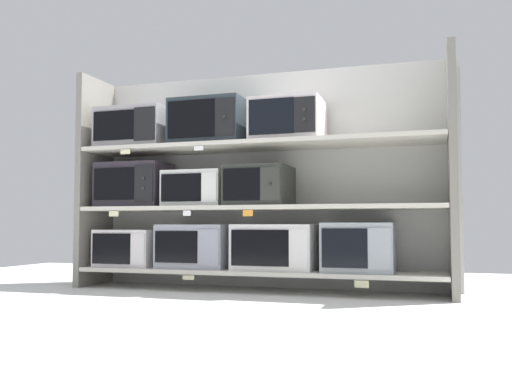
# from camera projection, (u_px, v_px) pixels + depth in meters

# --- Properties ---
(ground) EXTENTS (6.61, 6.00, 0.02)m
(ground) POSITION_uv_depth(u_px,v_px,m) (200.00, 313.00, 3.02)
(ground) COLOR silver
(back_panel) EXTENTS (2.81, 0.04, 1.62)m
(back_panel) POSITION_uv_depth(u_px,v_px,m) (266.00, 180.00, 4.26)
(back_panel) COLOR #B2B2AD
(back_panel) RESTS_ON ground
(upright_left) EXTENTS (0.05, 0.47, 1.62)m
(upright_left) POSITION_uv_depth(u_px,v_px,m) (95.00, 181.00, 4.41)
(upright_left) COLOR gray
(upright_left) RESTS_ON ground
(upright_right) EXTENTS (0.05, 0.47, 1.62)m
(upright_right) POSITION_uv_depth(u_px,v_px,m) (453.00, 172.00, 3.62)
(upright_right) COLOR gray
(upright_right) RESTS_ON ground
(shelf_0) EXTENTS (2.61, 0.47, 0.03)m
(shelf_0) POSITION_uv_depth(u_px,v_px,m) (256.00, 271.00, 3.98)
(shelf_0) COLOR beige
(shelf_0) RESTS_ON ground
(microwave_0) EXTENTS (0.46, 0.36, 0.28)m
(microwave_0) POSITION_uv_depth(u_px,v_px,m) (130.00, 248.00, 4.28)
(microwave_0) COLOR silver
(microwave_0) RESTS_ON shelf_0
(microwave_1) EXTENTS (0.52, 0.37, 0.32)m
(microwave_1) POSITION_uv_depth(u_px,v_px,m) (196.00, 246.00, 4.12)
(microwave_1) COLOR #969AA8
(microwave_1) RESTS_ON shelf_0
(microwave_2) EXTENTS (0.57, 0.38, 0.32)m
(microwave_2) POSITION_uv_depth(u_px,v_px,m) (275.00, 247.00, 3.94)
(microwave_2) COLOR silver
(microwave_2) RESTS_ON shelf_0
(microwave_3) EXTENTS (0.47, 0.38, 0.33)m
(microwave_3) POSITION_uv_depth(u_px,v_px,m) (359.00, 247.00, 3.76)
(microwave_3) COLOR #9CA4AB
(microwave_3) RESTS_ON shelf_0
(price_tag_0) EXTENTS (0.09, 0.00, 0.03)m
(price_tag_0) POSITION_uv_depth(u_px,v_px,m) (188.00, 278.00, 3.87)
(price_tag_0) COLOR beige
(price_tag_1) EXTENTS (0.09, 0.00, 0.05)m
(price_tag_1) POSITION_uv_depth(u_px,v_px,m) (362.00, 284.00, 3.52)
(price_tag_1) COLOR beige
(shelf_1) EXTENTS (2.61, 0.47, 0.03)m
(shelf_1) POSITION_uv_depth(u_px,v_px,m) (256.00, 208.00, 4.00)
(shelf_1) COLOR beige
(microwave_4) EXTENTS (0.52, 0.36, 0.34)m
(microwave_4) POSITION_uv_depth(u_px,v_px,m) (134.00, 185.00, 4.30)
(microwave_4) COLOR #2E2831
(microwave_4) RESTS_ON shelf_1
(microwave_5) EXTENTS (0.45, 0.34, 0.26)m
(microwave_5) POSITION_uv_depth(u_px,v_px,m) (197.00, 189.00, 4.14)
(microwave_5) COLOR silver
(microwave_5) RESTS_ON shelf_1
(microwave_6) EXTENTS (0.43, 0.43, 0.28)m
(microwave_6) POSITION_uv_depth(u_px,v_px,m) (259.00, 186.00, 4.00)
(microwave_6) COLOR #2F322C
(microwave_6) RESTS_ON shelf_1
(price_tag_2) EXTENTS (0.08, 0.00, 0.04)m
(price_tag_2) POSITION_uv_depth(u_px,v_px,m) (114.00, 214.00, 4.08)
(price_tag_2) COLOR beige
(price_tag_3) EXTENTS (0.06, 0.00, 0.04)m
(price_tag_3) POSITION_uv_depth(u_px,v_px,m) (187.00, 213.00, 3.90)
(price_tag_3) COLOR white
(price_tag_4) EXTENTS (0.07, 0.00, 0.04)m
(price_tag_4) POSITION_uv_depth(u_px,v_px,m) (248.00, 213.00, 3.77)
(price_tag_4) COLOR orange
(shelf_2) EXTENTS (2.61, 0.47, 0.03)m
(shelf_2) POSITION_uv_depth(u_px,v_px,m) (256.00, 146.00, 4.03)
(shelf_2) COLOR beige
(microwave_7) EXTENTS (0.54, 0.39, 0.31)m
(microwave_7) POSITION_uv_depth(u_px,v_px,m) (136.00, 129.00, 4.33)
(microwave_7) COLOR #A39FA4
(microwave_7) RESTS_ON shelf_2
(microwave_8) EXTENTS (0.54, 0.41, 0.33)m
(microwave_8) POSITION_uv_depth(u_px,v_px,m) (210.00, 123.00, 4.14)
(microwave_8) COLOR #2A343A
(microwave_8) RESTS_ON shelf_2
(microwave_9) EXTENTS (0.49, 0.41, 0.30)m
(microwave_9) POSITION_uv_depth(u_px,v_px,m) (288.00, 121.00, 3.96)
(microwave_9) COLOR silver
(microwave_9) RESTS_ON shelf_2
(price_tag_5) EXTENTS (0.08, 0.00, 0.04)m
(price_tag_5) POSITION_uv_depth(u_px,v_px,m) (125.00, 152.00, 4.08)
(price_tag_5) COLOR beige
(price_tag_6) EXTENTS (0.07, 0.00, 0.03)m
(price_tag_6) POSITION_uv_depth(u_px,v_px,m) (199.00, 148.00, 3.90)
(price_tag_6) COLOR white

